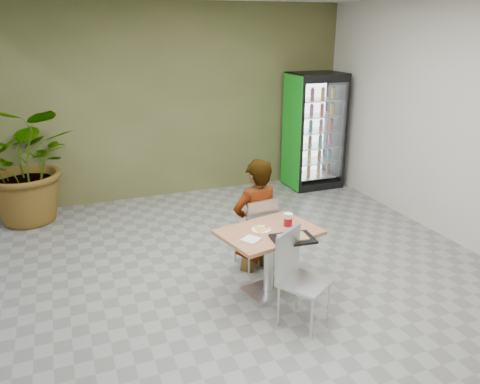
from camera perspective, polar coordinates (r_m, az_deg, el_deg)
name	(u,v)px	position (r m, az deg, el deg)	size (l,w,h in m)	color
ground	(258,288)	(5.39, 2.21, -11.65)	(7.00, 7.00, 0.00)	gray
room_envelope	(260,151)	(4.77, 2.46, 5.07)	(6.00, 7.00, 3.20)	silver
dining_table	(269,249)	(5.06, 3.54, -6.93)	(1.14, 0.92, 0.75)	#A36C46
chair_far	(259,228)	(5.57, 2.27, -4.38)	(0.45, 0.46, 0.91)	#BBBDC0
chair_near	(296,270)	(4.62, 6.87, -9.45)	(0.59, 0.59, 0.95)	#BBBDC0
seated_woman	(256,226)	(5.61, 1.97, -4.21)	(0.62, 0.40, 1.67)	black
pizza_plate	(261,229)	(4.97, 2.62, -4.50)	(0.30, 0.24, 0.03)	white
soda_cup	(288,221)	(5.01, 5.87, -3.56)	(0.10, 0.10, 0.17)	white
napkin_stack	(251,240)	(4.73, 1.35, -5.84)	(0.16, 0.16, 0.02)	white
cafeteria_tray	(293,239)	(4.78, 6.48, -5.69)	(0.42, 0.31, 0.02)	black
beverage_fridge	(314,131)	(8.59, 9.03, 7.36)	(0.94, 0.72, 2.05)	black
potted_plant	(28,164)	(7.54, -24.45, 3.13)	(1.61, 1.39, 1.78)	#2A6026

